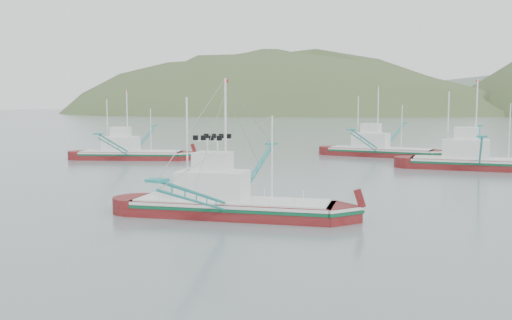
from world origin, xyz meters
The scene contains 6 objects.
ground centered at (0.00, 0.00, 0.00)m, with size 1200.00×1200.00×0.00m, color slate.
main_boat centered at (0.85, 0.87, 1.79)m, with size 13.51×23.24×9.58m.
bg_boat_left centered at (-30.11, 27.43, 1.98)m, with size 13.64×22.99×9.78m.
bg_boat_far centered at (-2.63, 47.19, 1.43)m, with size 14.22×25.76×10.42m.
bg_boat_right centered at (11.49, 36.65, 1.64)m, with size 15.03×26.44×10.75m.
headland_left centered at (-180.00, 360.00, 0.00)m, with size 448.00×308.00×210.00m, color #40532B.
Camera 1 is at (19.43, -30.35, 7.27)m, focal length 40.00 mm.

